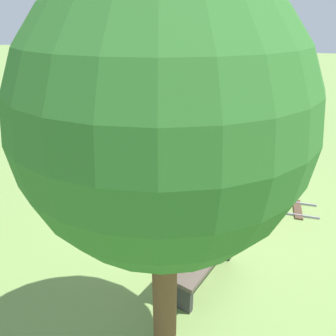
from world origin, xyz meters
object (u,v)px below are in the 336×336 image
at_px(oak_tree_far, 128,44).
at_px(oak_tree_distant, 164,122).
at_px(conductor_person, 155,134).
at_px(park_bench, 200,254).
at_px(passenger_car, 214,179).
at_px(locomotive, 129,166).

height_order(oak_tree_far, oak_tree_distant, oak_tree_far).
height_order(conductor_person, park_bench, conductor_person).
distance_m(passenger_car, conductor_person, 1.72).
distance_m(locomotive, park_bench, 2.91).
xyz_separation_m(locomotive, conductor_person, (0.78, -0.34, 0.47)).
distance_m(locomotive, oak_tree_distant, 4.39).
height_order(passenger_car, oak_tree_distant, oak_tree_distant).
bearing_deg(oak_tree_distant, passenger_car, -0.09).
xyz_separation_m(conductor_person, oak_tree_distant, (-4.21, -1.43, 1.64)).
relative_size(passenger_car, oak_tree_far, 0.53).
xyz_separation_m(locomotive, passenger_car, (0.00, -1.77, -0.06)).
relative_size(park_bench, oak_tree_distant, 0.37).
bearing_deg(locomotive, oak_tree_distant, -152.76).
height_order(park_bench, oak_tree_far, oak_tree_far).
xyz_separation_m(conductor_person, oak_tree_far, (2.81, 1.67, 1.61)).
height_order(locomotive, conductor_person, conductor_person).
distance_m(passenger_car, park_bench, 2.20).
bearing_deg(oak_tree_distant, oak_tree_far, 23.80).
xyz_separation_m(passenger_car, park_bench, (-2.20, -0.13, -0.01)).
bearing_deg(locomotive, passenger_car, -90.00).
distance_m(park_bench, oak_tree_far, 6.97).
bearing_deg(park_bench, oak_tree_distant, 173.56).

